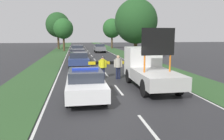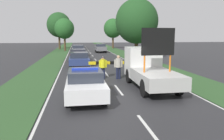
# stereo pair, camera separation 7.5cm
# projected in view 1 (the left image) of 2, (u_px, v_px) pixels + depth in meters

# --- Properties ---
(ground_plane) EXTENTS (160.00, 160.00, 0.00)m
(ground_plane) POSITION_uv_depth(u_px,v_px,m) (126.00, 99.00, 10.65)
(ground_plane) COLOR #28282B
(lane_markings) EXTENTS (7.64, 68.36, 0.01)m
(lane_markings) POSITION_uv_depth(u_px,v_px,m) (94.00, 59.00, 28.98)
(lane_markings) COLOR silver
(lane_markings) RESTS_ON ground
(grass_verge_left) EXTENTS (3.08, 120.00, 0.03)m
(grass_verge_left) POSITION_uv_depth(u_px,v_px,m) (53.00, 58.00, 29.24)
(grass_verge_left) COLOR #2D5128
(grass_verge_left) RESTS_ON ground
(grass_verge_right) EXTENTS (3.08, 120.00, 0.03)m
(grass_verge_right) POSITION_uv_depth(u_px,v_px,m) (131.00, 57.00, 31.00)
(grass_verge_right) COLOR #2D5128
(grass_verge_right) RESTS_ON ground
(police_car) EXTENTS (1.84, 4.78, 1.52)m
(police_car) POSITION_uv_depth(u_px,v_px,m) (85.00, 83.00, 10.91)
(police_car) COLOR white
(police_car) RESTS_ON ground
(work_truck) EXTENTS (2.07, 5.28, 3.48)m
(work_truck) POSITION_uv_depth(u_px,v_px,m) (148.00, 68.00, 13.15)
(work_truck) COLOR white
(work_truck) RESTS_ON ground
(road_barrier) EXTENTS (3.21, 0.08, 1.17)m
(road_barrier) POSITION_uv_depth(u_px,v_px,m) (110.00, 64.00, 16.33)
(road_barrier) COLOR black
(road_barrier) RESTS_ON ground
(police_officer) EXTENTS (0.58, 0.37, 1.60)m
(police_officer) POSITION_uv_depth(u_px,v_px,m) (103.00, 66.00, 15.56)
(police_officer) COLOR #191E38
(police_officer) RESTS_ON ground
(pedestrian_civilian) EXTENTS (0.61, 0.39, 1.70)m
(pedestrian_civilian) POSITION_uv_depth(u_px,v_px,m) (118.00, 65.00, 15.43)
(pedestrian_civilian) COLOR #191E38
(pedestrian_civilian) RESTS_ON ground
(traffic_cone_near_police) EXTENTS (0.43, 0.43, 0.59)m
(traffic_cone_near_police) POSITION_uv_depth(u_px,v_px,m) (142.00, 72.00, 16.71)
(traffic_cone_near_police) COLOR black
(traffic_cone_near_police) RESTS_ON ground
(traffic_cone_centre_front) EXTENTS (0.45, 0.45, 0.63)m
(traffic_cone_centre_front) POSITION_uv_depth(u_px,v_px,m) (83.00, 80.00, 13.76)
(traffic_cone_centre_front) COLOR black
(traffic_cone_centre_front) RESTS_ON ground
(queued_car_hatch_blue) EXTENTS (1.88, 4.06, 1.47)m
(queued_car_hatch_blue) POSITION_uv_depth(u_px,v_px,m) (79.00, 59.00, 21.12)
(queued_car_hatch_blue) COLOR navy
(queued_car_hatch_blue) RESTS_ON ground
(queued_car_wagon_maroon) EXTENTS (1.92, 4.57, 1.42)m
(queued_car_wagon_maroon) POSITION_uv_depth(u_px,v_px,m) (78.00, 55.00, 26.49)
(queued_car_wagon_maroon) COLOR maroon
(queued_car_wagon_maroon) RESTS_ON ground
(queued_car_sedan_silver) EXTENTS (1.80, 4.21, 1.64)m
(queued_car_sedan_silver) POSITION_uv_depth(u_px,v_px,m) (77.00, 51.00, 32.20)
(queued_car_sedan_silver) COLOR #B2B2B7
(queued_car_sedan_silver) RESTS_ON ground
(queued_car_suv_grey) EXTENTS (1.81, 4.14, 1.51)m
(queued_car_suv_grey) POSITION_uv_depth(u_px,v_px,m) (100.00, 48.00, 39.57)
(queued_car_suv_grey) COLOR slate
(queued_car_suv_grey) RESTS_ON ground
(roadside_tree_near_left) EXTENTS (5.18, 5.18, 7.47)m
(roadside_tree_near_left) POSITION_uv_depth(u_px,v_px,m) (136.00, 21.00, 26.57)
(roadside_tree_near_left) COLOR #4C3823
(roadside_tree_near_left) RESTS_ON ground
(roadside_tree_near_right) EXTENTS (4.21, 4.21, 6.84)m
(roadside_tree_near_right) POSITION_uv_depth(u_px,v_px,m) (112.00, 28.00, 50.03)
(roadside_tree_near_right) COLOR #4C3823
(roadside_tree_near_right) RESTS_ON ground
(roadside_tree_mid_left) EXTENTS (5.17, 5.17, 8.01)m
(roadside_tree_mid_left) POSITION_uv_depth(u_px,v_px,m) (58.00, 25.00, 47.74)
(roadside_tree_mid_left) COLOR #4C3823
(roadside_tree_mid_left) RESTS_ON ground
(roadside_tree_mid_right) EXTENTS (3.78, 3.78, 6.31)m
(roadside_tree_mid_right) POSITION_uv_depth(u_px,v_px,m) (63.00, 29.00, 42.20)
(roadside_tree_mid_right) COLOR #4C3823
(roadside_tree_mid_right) RESTS_ON ground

